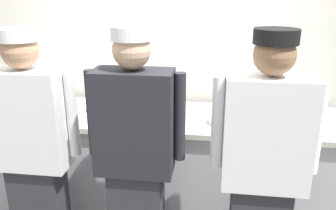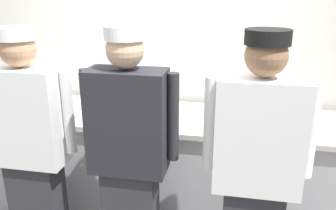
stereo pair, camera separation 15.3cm
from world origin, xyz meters
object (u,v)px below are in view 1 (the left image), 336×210
at_px(plate_stack_front, 225,119).
at_px(ramekin_orange_sauce, 243,109).
at_px(chef_near_left, 33,152).
at_px(squeeze_bottle_secondary, 314,103).
at_px(mixing_bowl_steel, 152,110).
at_px(ramekin_yellow_sauce, 78,117).
at_px(deli_cup, 315,115).
at_px(chefs_knife, 100,111).
at_px(chef_center, 135,156).
at_px(sheet_tray, 33,108).
at_px(squeeze_bottle_primary, 276,112).
at_px(chef_far_right, 263,169).

xyz_separation_m(plate_stack_front, ramekin_orange_sauce, (0.15, 0.29, -0.01)).
relative_size(chef_near_left, squeeze_bottle_secondary, 7.89).
xyz_separation_m(mixing_bowl_steel, ramekin_yellow_sauce, (-0.55, -0.18, -0.03)).
bearing_deg(deli_cup, squeeze_bottle_secondary, 82.83).
height_order(ramekin_orange_sauce, chefs_knife, ramekin_orange_sauce).
xyz_separation_m(chef_center, mixing_bowl_steel, (-0.01, 0.65, 0.08)).
relative_size(ramekin_yellow_sauce, chefs_knife, 0.33).
distance_m(chef_near_left, ramekin_orange_sauce, 1.63).
bearing_deg(deli_cup, mixing_bowl_steel, -177.96).
xyz_separation_m(mixing_bowl_steel, chefs_knife, (-0.44, 0.03, -0.04)).
xyz_separation_m(mixing_bowl_steel, ramekin_orange_sauce, (0.73, 0.20, -0.03)).
distance_m(ramekin_orange_sauce, ramekin_yellow_sauce, 1.33).
bearing_deg(chef_near_left, ramekin_orange_sauce, 32.05).
relative_size(sheet_tray, deli_cup, 4.89).
bearing_deg(ramekin_yellow_sauce, plate_stack_front, 4.40).
bearing_deg(plate_stack_front, ramekin_orange_sauce, 62.40).
distance_m(chef_near_left, plate_stack_front, 1.36).
bearing_deg(mixing_bowl_steel, squeeze_bottle_secondary, 7.96).
bearing_deg(plate_stack_front, deli_cup, 11.19).
bearing_deg(squeeze_bottle_secondary, chefs_knife, -175.11).
xyz_separation_m(chef_center, ramekin_orange_sauce, (0.71, 0.86, 0.05)).
bearing_deg(squeeze_bottle_secondary, squeeze_bottle_primary, -146.19).
relative_size(chef_center, squeeze_bottle_secondary, 7.98).
bearing_deg(ramekin_orange_sauce, squeeze_bottle_primary, -47.94).
xyz_separation_m(chef_far_right, chefs_knife, (-1.22, 0.75, 0.03)).
xyz_separation_m(chef_near_left, squeeze_bottle_secondary, (1.93, 0.84, 0.14)).
relative_size(chef_far_right, mixing_bowl_steel, 5.19).
xyz_separation_m(chef_near_left, chefs_knife, (0.22, 0.69, 0.04)).
height_order(squeeze_bottle_primary, deli_cup, squeeze_bottle_primary).
height_order(deli_cup, chefs_knife, deli_cup).
relative_size(chef_far_right, squeeze_bottle_primary, 8.76).
distance_m(deli_cup, chefs_knife, 1.70).
height_order(ramekin_orange_sauce, deli_cup, deli_cup).
bearing_deg(ramekin_yellow_sauce, chef_far_right, -22.40).
bearing_deg(deli_cup, plate_stack_front, -168.81).
relative_size(mixing_bowl_steel, sheet_tray, 0.66).
relative_size(chef_near_left, deli_cup, 16.55).
relative_size(chef_center, mixing_bowl_steel, 5.18).
bearing_deg(squeeze_bottle_secondary, chef_near_left, -156.46).
relative_size(ramekin_orange_sauce, ramekin_yellow_sauce, 1.18).
relative_size(chef_near_left, sheet_tray, 3.38).
distance_m(chef_center, plate_stack_front, 0.80).
height_order(mixing_bowl_steel, squeeze_bottle_primary, squeeze_bottle_primary).
xyz_separation_m(chef_far_right, mixing_bowl_steel, (-0.78, 0.72, 0.07)).
bearing_deg(ramekin_orange_sauce, chef_center, -129.70).
xyz_separation_m(chef_near_left, ramekin_orange_sauce, (1.38, 0.87, 0.06)).
xyz_separation_m(sheet_tray, squeeze_bottle_primary, (1.96, -0.06, 0.08)).
bearing_deg(plate_stack_front, sheet_tray, 175.99).
bearing_deg(squeeze_bottle_primary, chef_far_right, -103.44).
height_order(chef_center, chefs_knife, chef_center).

